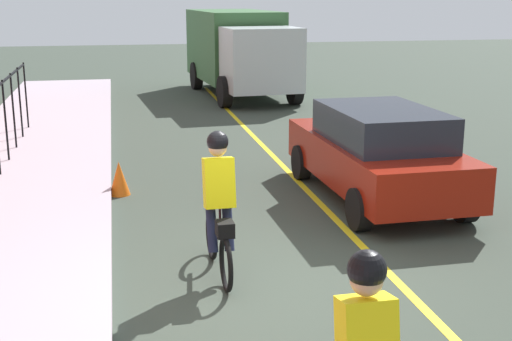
{
  "coord_description": "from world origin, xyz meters",
  "views": [
    {
      "loc": [
        -7.46,
        1.65,
        3.42
      ],
      "look_at": [
        1.79,
        -0.22,
        1.0
      ],
      "focal_mm": 49.12,
      "sensor_mm": 36.0,
      "label": 1
    }
  ],
  "objects_px": {
    "cyclist_lead": "(219,206)",
    "patrol_sedan": "(377,152)",
    "box_truck_background": "(239,49)",
    "traffic_cone_near": "(119,178)"
  },
  "relations": [
    {
      "from": "cyclist_lead",
      "to": "patrol_sedan",
      "type": "distance_m",
      "value": 4.14
    },
    {
      "from": "patrol_sedan",
      "to": "box_truck_background",
      "type": "bearing_deg",
      "value": -1.12
    },
    {
      "from": "cyclist_lead",
      "to": "box_truck_background",
      "type": "distance_m",
      "value": 15.67
    },
    {
      "from": "cyclist_lead",
      "to": "patrol_sedan",
      "type": "relative_size",
      "value": 0.41
    },
    {
      "from": "patrol_sedan",
      "to": "traffic_cone_near",
      "type": "relative_size",
      "value": 7.55
    },
    {
      "from": "patrol_sedan",
      "to": "traffic_cone_near",
      "type": "bearing_deg",
      "value": 73.74
    },
    {
      "from": "cyclist_lead",
      "to": "traffic_cone_near",
      "type": "height_order",
      "value": "cyclist_lead"
    },
    {
      "from": "cyclist_lead",
      "to": "traffic_cone_near",
      "type": "xyz_separation_m",
      "value": [
        3.88,
        1.17,
        -0.62
      ]
    },
    {
      "from": "traffic_cone_near",
      "to": "box_truck_background",
      "type": "bearing_deg",
      "value": -19.89
    },
    {
      "from": "patrol_sedan",
      "to": "traffic_cone_near",
      "type": "distance_m",
      "value": 4.42
    }
  ]
}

